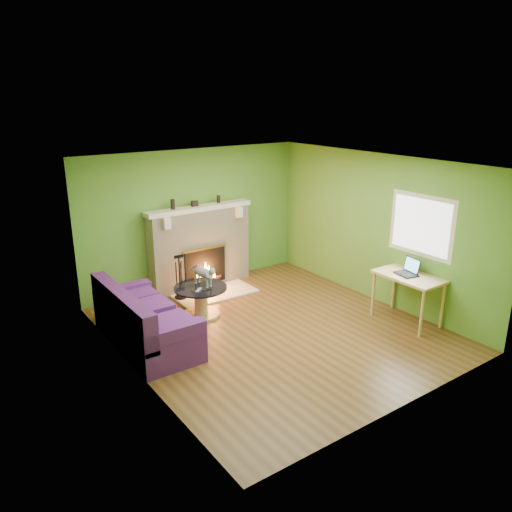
# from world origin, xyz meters

# --- Properties ---
(floor) EXTENTS (5.00, 5.00, 0.00)m
(floor) POSITION_xyz_m (0.00, 0.00, 0.00)
(floor) COLOR #513117
(floor) RESTS_ON ground
(ceiling) EXTENTS (5.00, 5.00, 0.00)m
(ceiling) POSITION_xyz_m (0.00, 0.00, 2.60)
(ceiling) COLOR white
(ceiling) RESTS_ON wall_back
(wall_back) EXTENTS (5.00, 0.00, 5.00)m
(wall_back) POSITION_xyz_m (0.00, 2.50, 1.30)
(wall_back) COLOR #558B2D
(wall_back) RESTS_ON floor
(wall_front) EXTENTS (5.00, 0.00, 5.00)m
(wall_front) POSITION_xyz_m (0.00, -2.50, 1.30)
(wall_front) COLOR #558B2D
(wall_front) RESTS_ON floor
(wall_left) EXTENTS (0.00, 5.00, 5.00)m
(wall_left) POSITION_xyz_m (-2.25, 0.00, 1.30)
(wall_left) COLOR #558B2D
(wall_left) RESTS_ON floor
(wall_right) EXTENTS (0.00, 5.00, 5.00)m
(wall_right) POSITION_xyz_m (2.25, 0.00, 1.30)
(wall_right) COLOR #558B2D
(wall_right) RESTS_ON floor
(window_frame) EXTENTS (0.00, 1.20, 1.20)m
(window_frame) POSITION_xyz_m (2.24, -0.90, 1.55)
(window_frame) COLOR silver
(window_frame) RESTS_ON wall_right
(window_pane) EXTENTS (0.00, 1.06, 1.06)m
(window_pane) POSITION_xyz_m (2.23, -0.90, 1.55)
(window_pane) COLOR white
(window_pane) RESTS_ON wall_right
(fireplace) EXTENTS (2.10, 0.46, 1.58)m
(fireplace) POSITION_xyz_m (0.00, 2.32, 0.77)
(fireplace) COLOR beige
(fireplace) RESTS_ON floor
(hearth) EXTENTS (1.50, 0.75, 0.03)m
(hearth) POSITION_xyz_m (0.00, 1.80, 0.01)
(hearth) COLOR beige
(hearth) RESTS_ON floor
(mantel) EXTENTS (2.10, 0.28, 0.08)m
(mantel) POSITION_xyz_m (0.00, 2.30, 1.54)
(mantel) COLOR silver
(mantel) RESTS_ON fireplace
(sofa) EXTENTS (0.91, 2.01, 0.90)m
(sofa) POSITION_xyz_m (-1.86, 0.74, 0.35)
(sofa) COLOR #4E1B69
(sofa) RESTS_ON floor
(coffee_table) EXTENTS (0.89, 0.89, 0.50)m
(coffee_table) POSITION_xyz_m (-0.65, 1.15, 0.29)
(coffee_table) COLOR #DAB375
(coffee_table) RESTS_ON floor
(desk) EXTENTS (0.62, 1.07, 0.80)m
(desk) POSITION_xyz_m (1.95, -0.99, 0.70)
(desk) COLOR #DAB375
(desk) RESTS_ON floor
(cat) EXTENTS (0.32, 0.62, 0.37)m
(cat) POSITION_xyz_m (-0.57, 1.20, 0.68)
(cat) COLOR slate
(cat) RESTS_ON coffee_table
(remote_silver) EXTENTS (0.16, 0.14, 0.02)m
(remote_silver) POSITION_xyz_m (-0.75, 1.03, 0.51)
(remote_silver) COLOR #98989B
(remote_silver) RESTS_ON coffee_table
(remote_black) EXTENTS (0.16, 0.05, 0.02)m
(remote_black) POSITION_xyz_m (-0.63, 0.97, 0.51)
(remote_black) COLOR black
(remote_black) RESTS_ON coffee_table
(laptop) EXTENTS (0.36, 0.39, 0.26)m
(laptop) POSITION_xyz_m (1.93, -0.94, 0.92)
(laptop) COLOR black
(laptop) RESTS_ON desk
(fire_tools) EXTENTS (0.22, 0.22, 0.82)m
(fire_tools) POSITION_xyz_m (-0.63, 1.95, 0.44)
(fire_tools) COLOR black
(fire_tools) RESTS_ON hearth
(mantel_vase_left) EXTENTS (0.08, 0.08, 0.18)m
(mantel_vase_left) POSITION_xyz_m (-0.51, 2.33, 1.67)
(mantel_vase_left) COLOR black
(mantel_vase_left) RESTS_ON mantel
(mantel_vase_right) EXTENTS (0.07, 0.07, 0.14)m
(mantel_vase_right) POSITION_xyz_m (0.44, 2.33, 1.65)
(mantel_vase_right) COLOR black
(mantel_vase_right) RESTS_ON mantel
(mantel_box) EXTENTS (0.12, 0.08, 0.10)m
(mantel_box) POSITION_xyz_m (-0.07, 2.33, 1.63)
(mantel_box) COLOR black
(mantel_box) RESTS_ON mantel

